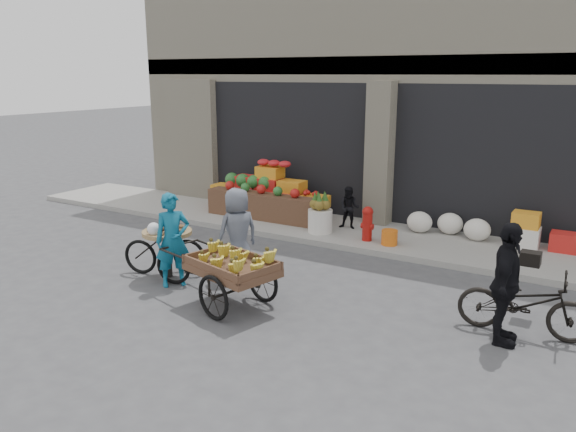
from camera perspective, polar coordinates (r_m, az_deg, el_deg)
The scene contains 15 objects.
ground at distance 8.80m, azimuth -3.25°, elevation -8.66°, with size 80.00×80.00×0.00m, color #424244.
sidewalk at distance 12.20m, azimuth 7.48°, elevation -1.85°, with size 18.00×2.20×0.12m, color gray.
building at distance 15.43m, azimuth 13.83°, elevation 13.69°, with size 14.00×6.45×7.00m.
fruit_display at distance 13.42m, azimuth -1.75°, elevation 2.44°, with size 3.10×1.12×1.24m.
pineapple_bin at distance 11.99m, azimuth 3.29°, elevation -0.51°, with size 0.52×0.52×0.50m, color silver.
fire_hydrant at distance 11.47m, azimuth 8.07°, elevation -0.63°, with size 0.22×0.22×0.71m.
orange_bucket at distance 11.31m, azimuth 10.27°, elevation -2.15°, with size 0.32×0.32×0.30m, color orange.
right_bay_goods at distance 11.97m, azimuth 20.27°, elevation -1.23°, with size 3.35×0.60×0.70m.
seated_person at distance 12.29m, azimuth 6.24°, elevation 0.84°, with size 0.45×0.35×0.93m, color black.
banana_cart at distance 8.41m, azimuth -5.94°, elevation -4.81°, with size 2.41×1.44×0.95m.
vendor_woman at distance 9.38m, azimuth -11.63°, elevation -2.40°, with size 0.57×0.37×1.56m, color #105E7F.
tricycle_cart at distance 9.84m, azimuth -12.16°, elevation -2.96°, with size 1.46×1.01×0.95m.
vendor_grey at distance 9.66m, azimuth -5.15°, elevation -1.68°, with size 0.76×0.49×1.56m, color slate.
bicycle at distance 8.21m, azimuth 22.90°, elevation -8.16°, with size 0.60×1.72×0.90m, color black.
cyclist at distance 7.74m, azimuth 21.26°, elevation -6.47°, with size 0.95×0.40×1.63m, color black.
Camera 1 is at (4.53, -6.72, 3.43)m, focal length 35.00 mm.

